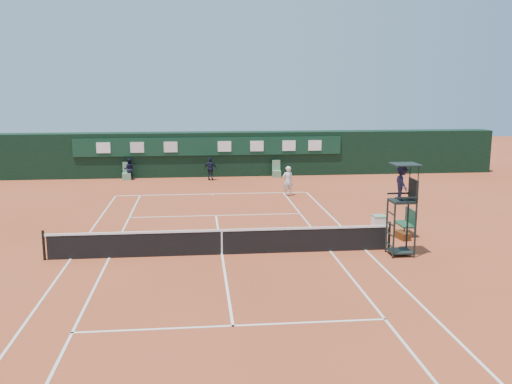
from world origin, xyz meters
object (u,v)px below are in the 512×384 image
Objects in this scene: umpire_chair at (402,190)px; tennis_net at (222,241)px; player_bench at (407,221)px; player at (288,181)px; cooler at (379,223)px.

tennis_net is at bearing 173.82° from umpire_chair.
tennis_net is 6.89m from umpire_chair.
tennis_net is 3.77× the size of umpire_chair.
tennis_net is 10.75× the size of player_bench.
tennis_net is at bearing -165.41° from player_bench.
player reaches higher than tennis_net.
tennis_net and player_bench have the same top height.
umpire_chair is 5.30× the size of cooler.
player_bench is 1.86× the size of cooler.
umpire_chair reaches higher than tennis_net.
cooler is at bearing 136.30° from player_bench.
player_bench is at bearing 64.40° from umpire_chair.
cooler is 0.38× the size of player.
cooler is (-0.92, 0.88, -0.27)m from player_bench.
player is at bearing 112.33° from player_bench.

